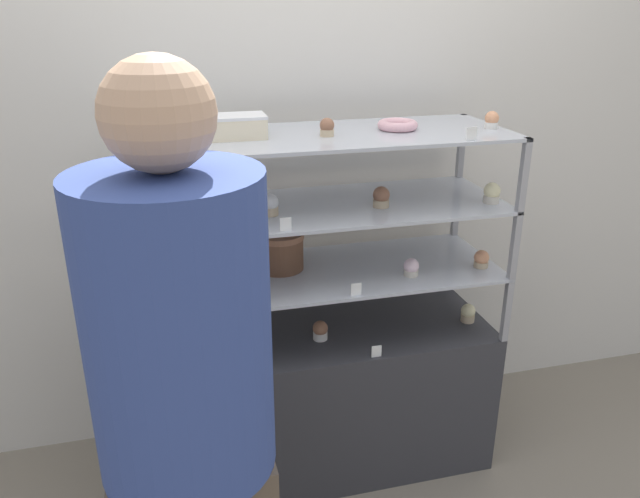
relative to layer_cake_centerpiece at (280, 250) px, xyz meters
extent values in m
plane|color=gray|center=(0.14, -0.06, -0.92)|extent=(20.00, 20.00, 0.00)
cube|color=silver|center=(0.14, 0.32, 0.38)|extent=(8.00, 0.05, 2.60)
cube|color=#333338|center=(0.14, -0.06, -0.62)|extent=(1.31, 0.48, 0.59)
cube|color=#99999E|center=(-0.51, 0.17, -0.20)|extent=(0.02, 0.02, 0.25)
cube|color=#99999E|center=(0.78, 0.17, -0.20)|extent=(0.02, 0.02, 0.25)
cube|color=#99999E|center=(-0.51, -0.29, -0.20)|extent=(0.02, 0.02, 0.25)
cube|color=#99999E|center=(0.78, -0.29, -0.20)|extent=(0.02, 0.02, 0.25)
cube|color=#B7BCC6|center=(0.14, -0.06, -0.08)|extent=(1.31, 0.48, 0.01)
cube|color=#99999E|center=(-0.51, 0.17, 0.05)|extent=(0.02, 0.02, 0.25)
cube|color=#99999E|center=(0.78, 0.17, 0.05)|extent=(0.02, 0.02, 0.25)
cube|color=#99999E|center=(-0.51, -0.29, 0.05)|extent=(0.02, 0.02, 0.25)
cube|color=#99999E|center=(0.78, -0.29, 0.05)|extent=(0.02, 0.02, 0.25)
cube|color=#B7BCC6|center=(0.14, -0.06, 0.17)|extent=(1.31, 0.48, 0.01)
cube|color=#99999E|center=(-0.51, 0.17, 0.31)|extent=(0.02, 0.02, 0.25)
cube|color=#99999E|center=(0.78, 0.17, 0.31)|extent=(0.02, 0.02, 0.25)
cube|color=#99999E|center=(-0.51, -0.29, 0.31)|extent=(0.02, 0.02, 0.25)
cube|color=#99999E|center=(0.78, -0.29, 0.31)|extent=(0.02, 0.02, 0.25)
cube|color=#B7BCC6|center=(0.14, -0.06, 0.43)|extent=(1.31, 0.48, 0.01)
cylinder|color=brown|center=(0.00, 0.00, -0.01)|extent=(0.17, 0.17, 0.12)
cylinder|color=#8C5B42|center=(0.00, 0.00, 0.06)|extent=(0.18, 0.18, 0.02)
cube|color=beige|center=(-0.15, -0.05, 0.46)|extent=(0.21, 0.12, 0.06)
cube|color=white|center=(-0.15, -0.05, 0.50)|extent=(0.21, 0.13, 0.01)
cylinder|color=#CCB28C|center=(-0.47, -0.18, -0.31)|extent=(0.05, 0.05, 0.03)
sphere|color=#F4EAB2|center=(-0.47, -0.18, -0.28)|extent=(0.06, 0.06, 0.06)
cylinder|color=white|center=(0.12, -0.12, -0.31)|extent=(0.05, 0.05, 0.03)
sphere|color=#8C5B42|center=(0.12, -0.12, -0.28)|extent=(0.06, 0.06, 0.06)
cylinder|color=#CCB28C|center=(0.72, -0.13, -0.31)|extent=(0.05, 0.05, 0.03)
sphere|color=#F4EAB2|center=(0.72, -0.13, -0.28)|extent=(0.06, 0.06, 0.06)
cube|color=white|center=(0.28, -0.29, -0.30)|extent=(0.04, 0.00, 0.04)
cylinder|color=white|center=(-0.47, -0.19, -0.06)|extent=(0.05, 0.05, 0.02)
sphere|color=#E5996B|center=(-0.47, -0.19, -0.03)|extent=(0.06, 0.06, 0.06)
cylinder|color=white|center=(-0.16, -0.16, -0.06)|extent=(0.05, 0.05, 0.02)
sphere|color=#E5996B|center=(-0.16, -0.16, -0.03)|extent=(0.06, 0.06, 0.06)
cylinder|color=beige|center=(0.44, -0.18, -0.06)|extent=(0.05, 0.05, 0.02)
sphere|color=silver|center=(0.44, -0.18, -0.03)|extent=(0.06, 0.06, 0.06)
cylinder|color=#CCB28C|center=(0.72, -0.17, -0.06)|extent=(0.05, 0.05, 0.02)
sphere|color=#E5996B|center=(0.72, -0.17, -0.03)|extent=(0.06, 0.06, 0.06)
cube|color=white|center=(0.20, -0.29, -0.05)|extent=(0.04, 0.00, 0.04)
cylinder|color=white|center=(-0.46, -0.16, 0.19)|extent=(0.06, 0.06, 0.03)
sphere|color=silver|center=(-0.46, -0.16, 0.22)|extent=(0.06, 0.06, 0.06)
cylinder|color=#CCB28C|center=(-0.05, -0.12, 0.19)|extent=(0.06, 0.06, 0.03)
sphere|color=white|center=(-0.05, -0.12, 0.22)|extent=(0.06, 0.06, 0.06)
cylinder|color=#CCB28C|center=(0.34, -0.13, 0.19)|extent=(0.06, 0.06, 0.03)
sphere|color=#8C5B42|center=(0.34, -0.13, 0.22)|extent=(0.06, 0.06, 0.06)
cylinder|color=beige|center=(0.73, -0.18, 0.19)|extent=(0.06, 0.06, 0.03)
sphere|color=#F4EAB2|center=(0.73, -0.18, 0.22)|extent=(0.06, 0.06, 0.06)
cube|color=white|center=(-0.03, -0.29, 0.20)|extent=(0.04, 0.00, 0.04)
cylinder|color=beige|center=(-0.46, -0.18, 0.44)|extent=(0.05, 0.05, 0.02)
sphere|color=#8C5B42|center=(-0.46, -0.18, 0.47)|extent=(0.05, 0.05, 0.05)
cylinder|color=#CCB28C|center=(0.15, -0.10, 0.44)|extent=(0.05, 0.05, 0.02)
sphere|color=#8C5B42|center=(0.15, -0.10, 0.47)|extent=(0.05, 0.05, 0.05)
cylinder|color=white|center=(0.74, -0.12, 0.44)|extent=(0.05, 0.05, 0.02)
sphere|color=#E5996B|center=(0.74, -0.12, 0.47)|extent=(0.05, 0.05, 0.05)
cube|color=white|center=(0.58, -0.29, 0.45)|extent=(0.04, 0.00, 0.04)
torus|color=#EFB2BC|center=(0.42, -0.06, 0.45)|extent=(0.14, 0.14, 0.03)
cylinder|color=#33478C|center=(-0.39, -0.89, 0.21)|extent=(0.39, 0.39, 0.68)
sphere|color=tan|center=(-0.39, -0.89, 0.66)|extent=(0.22, 0.22, 0.22)
camera|label=1|loc=(-0.39, -2.08, 0.85)|focal=35.00mm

